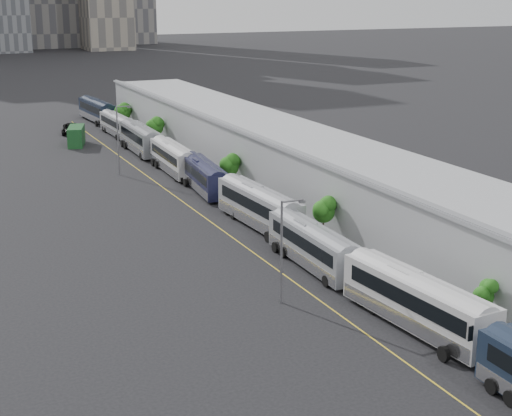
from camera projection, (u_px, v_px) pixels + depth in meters
sidewalk at (346, 235)px, 77.18m from camera, size 10.00×170.00×0.12m
lane_line at (249, 249)px, 73.01m from camera, size 0.12×160.00×0.02m
depot at (382, 197)px, 77.83m from camera, size 12.45×160.40×7.20m
bus_2 at (417, 306)px, 55.54m from camera, size 3.94×14.05×4.05m
bus_3 at (313, 250)px, 67.99m from camera, size 2.89×12.98×3.78m
bus_4 at (259, 210)px, 79.59m from camera, size 3.43×14.10×4.09m
bus_5 at (204, 179)px, 93.38m from camera, size 3.76×12.88×3.71m
bus_6 at (174, 160)px, 103.04m from camera, size 3.14×13.33×3.87m
bus_7 at (141, 141)px, 115.64m from camera, size 3.13×14.03×4.08m
bus_8 at (117, 126)px, 129.47m from camera, size 2.73×12.11×3.52m
bus_9 at (97, 112)px, 142.52m from camera, size 3.74×13.95×4.03m
tree_1 at (483, 294)px, 54.67m from camera, size 1.50×1.50×3.68m
tree_2 at (324, 208)px, 73.92m from camera, size 2.15×2.15×4.52m
tree_3 at (229, 164)px, 94.16m from camera, size 2.35×2.35×4.33m
tree_4 at (155, 125)px, 119.40m from camera, size 2.62×2.62×4.68m
tree_5 at (123, 110)px, 136.08m from camera, size 2.79×2.79×4.44m
street_lamp_near at (284, 244)px, 59.43m from camera, size 2.04×0.22×8.17m
street_lamp_far at (119, 136)px, 100.79m from camera, size 2.04×0.22×9.02m
shipping_container at (76, 136)px, 121.05m from camera, size 3.88×6.46×2.93m
suv at (71, 129)px, 130.96m from camera, size 4.25×6.64×1.70m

